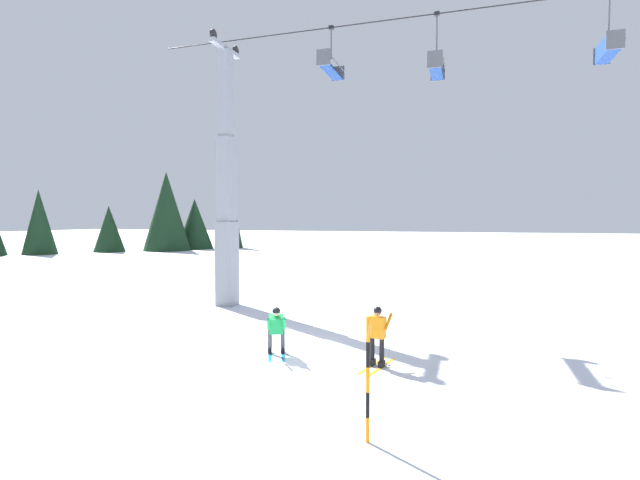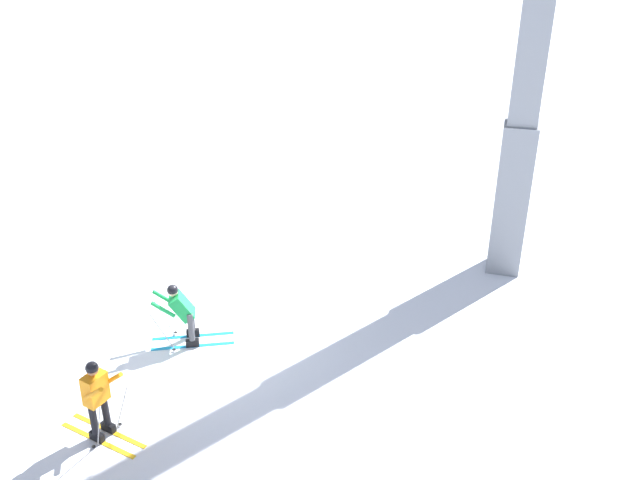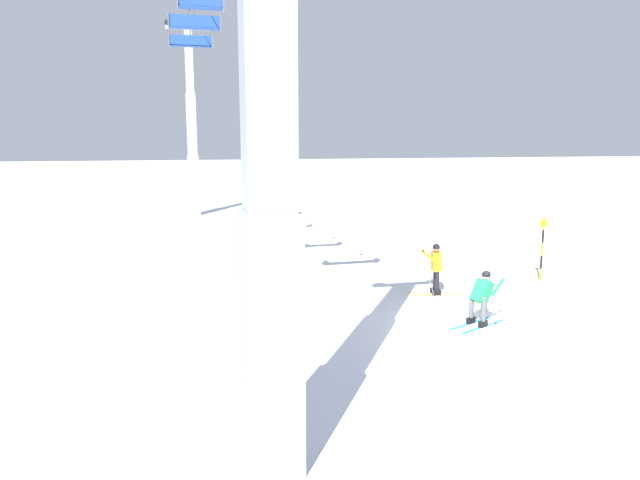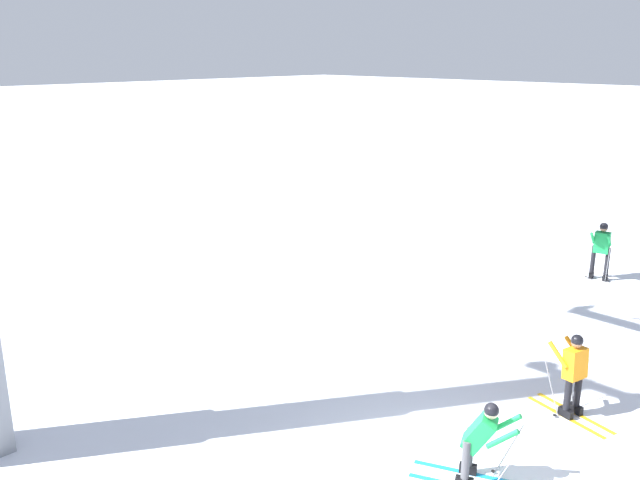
# 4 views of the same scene
# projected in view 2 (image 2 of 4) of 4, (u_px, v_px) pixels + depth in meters

# --- Properties ---
(ground_plane) EXTENTS (260.00, 260.00, 0.00)m
(ground_plane) POSITION_uv_depth(u_px,v_px,m) (201.00, 331.00, 15.16)
(ground_plane) COLOR white
(skier_carving_main) EXTENTS (1.21, 1.81, 1.58)m
(skier_carving_main) POSITION_uv_depth(u_px,v_px,m) (182.00, 310.00, 14.41)
(skier_carving_main) COLOR #198CCC
(skier_carving_main) RESTS_ON ground_plane
(lift_tower_near) EXTENTS (0.82, 2.46, 12.18)m
(lift_tower_near) POSITION_uv_depth(u_px,v_px,m) (529.00, 75.00, 15.44)
(lift_tower_near) COLOR gray
(lift_tower_near) RESTS_ON ground_plane
(skier_distant_uphill) EXTENTS (0.81, 1.77, 1.66)m
(skier_distant_uphill) POSITION_uv_depth(u_px,v_px,m) (97.00, 395.00, 11.78)
(skier_distant_uphill) COLOR yellow
(skier_distant_uphill) RESTS_ON ground_plane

